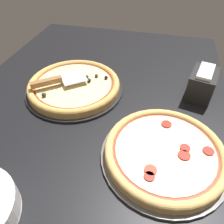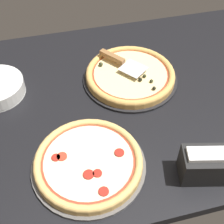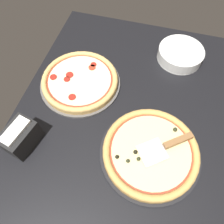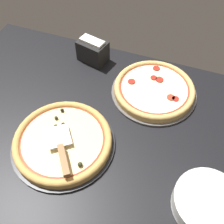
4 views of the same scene
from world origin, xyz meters
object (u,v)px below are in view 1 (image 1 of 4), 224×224
Objects in this scene: serving_spatula at (54,81)px; pizza_back at (165,151)px; pizza_front at (74,85)px; napkin_holder at (202,84)px.

pizza_back is at bearing 64.11° from serving_spatula.
pizza_front is at bearing 119.38° from serving_spatula.
pizza_back is at bearing 56.22° from pizza_front.
pizza_back is 47.41cm from serving_spatula.
pizza_front reaches higher than pizza_back.
napkin_holder reaches higher than serving_spatula.
serving_spatula is 54.92cm from napkin_holder.
serving_spatula is at bearing -115.89° from pizza_back.
pizza_front is 48.07cm from napkin_holder.
serving_spatula is 1.33× the size of napkin_holder.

